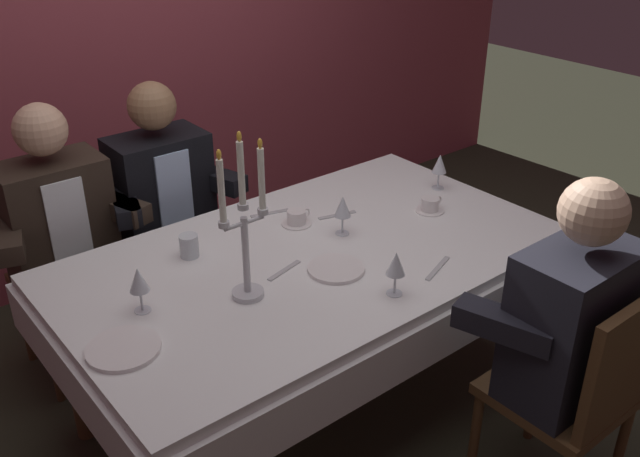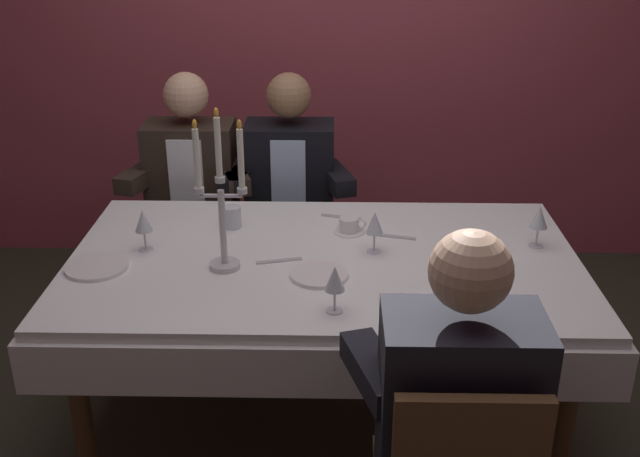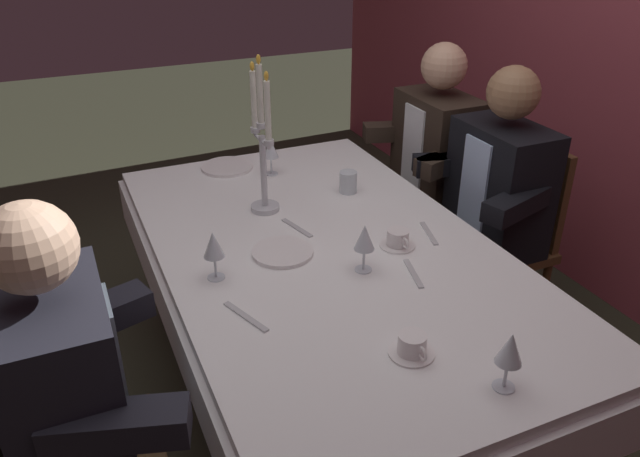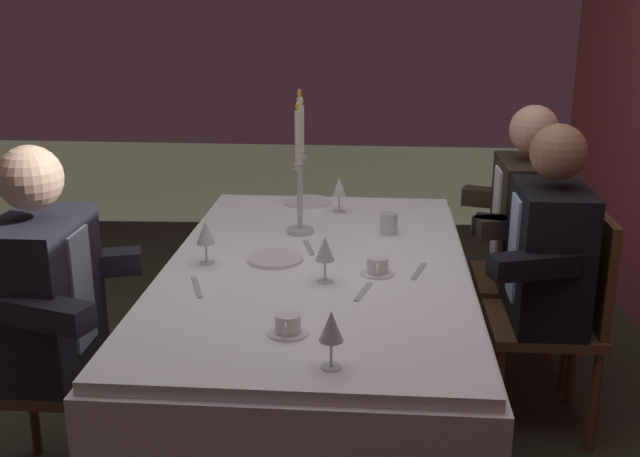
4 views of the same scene
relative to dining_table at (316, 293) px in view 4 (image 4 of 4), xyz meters
The scene contains 19 objects.
ground_plane 0.62m from the dining_table, ahead, with size 12.00×12.00×0.00m, color #303223.
dining_table is the anchor object (origin of this frame).
candelabra 0.52m from the dining_table, 164.89° to the right, with size 0.19×0.11×0.59m.
dinner_plate_0 0.20m from the dining_table, 95.36° to the right, with size 0.21×0.21×0.01m, color white.
dinner_plate_1 0.84m from the dining_table, behind, with size 0.23×0.23×0.01m, color white.
wine_glass_0 0.47m from the dining_table, 84.21° to the right, with size 0.07×0.07×0.16m.
wine_glass_1 0.72m from the dining_table, behind, with size 0.07×0.07×0.16m.
wine_glass_2 0.85m from the dining_table, ahead, with size 0.07×0.07×0.16m.
wine_glass_3 0.30m from the dining_table, 13.71° to the left, with size 0.07×0.07×0.16m.
water_tumbler_0 0.49m from the dining_table, 144.45° to the left, with size 0.07×0.07×0.09m, color silver.
coffee_cup_0 0.63m from the dining_table, ahead, with size 0.13×0.12×0.06m.
coffee_cup_1 0.29m from the dining_table, 66.68° to the left, with size 0.13×0.12×0.06m.
spoon_0 0.40m from the dining_table, 79.92° to the left, with size 0.17×0.02×0.01m, color #B7B7BC.
spoon_1 0.35m from the dining_table, 33.23° to the left, with size 0.17×0.02×0.01m, color #B7B7BC.
fork_2 0.21m from the dining_table, 165.36° to the right, with size 0.17×0.02×0.01m, color #B7B7BC.
knife_3 0.49m from the dining_table, 53.74° to the right, with size 0.19×0.02×0.01m, color #B7B7BC.
seated_diner_0 1.11m from the dining_table, 126.40° to the left, with size 0.63×0.48×1.24m.
seated_diner_1 0.91m from the dining_table, 101.29° to the left, with size 0.63×0.48×1.24m.
seated_diner_2 0.97m from the dining_table, 67.27° to the right, with size 0.63×0.48×1.24m.
Camera 4 is at (2.65, 0.23, 1.70)m, focal length 42.91 mm.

